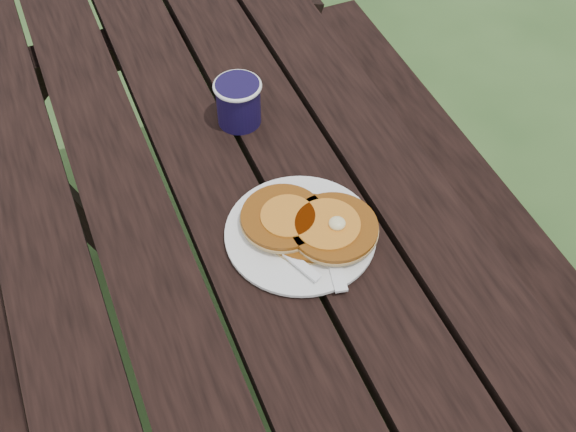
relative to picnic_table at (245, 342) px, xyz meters
name	(u,v)px	position (x,y,z in m)	size (l,w,h in m)	color
ground	(252,417)	(0.00, 0.00, -0.37)	(60.00, 60.00, 0.00)	#2E4E21
picnic_table	(245,342)	(0.00, 0.00, 0.00)	(1.36, 1.80, 0.75)	black
plate	(301,234)	(0.09, -0.06, 0.39)	(0.24, 0.24, 0.01)	white
pancake_stack	(310,224)	(0.11, -0.06, 0.41)	(0.21, 0.19, 0.04)	#89470F
knife	(329,245)	(0.12, -0.10, 0.39)	(0.02, 0.18, 0.01)	white
fork	(293,258)	(0.06, -0.11, 0.40)	(0.03, 0.16, 0.01)	white
coffee_cup	(238,100)	(0.09, 0.23, 0.43)	(0.09, 0.09, 0.09)	#130C34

